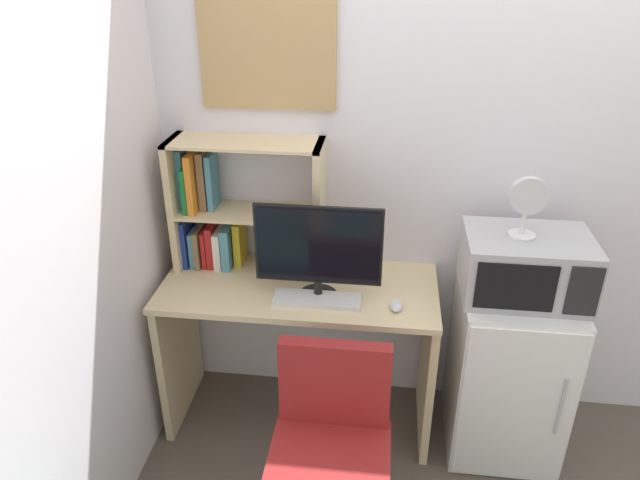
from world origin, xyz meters
name	(u,v)px	position (x,y,z in m)	size (l,w,h in m)	color
wall_back	(610,165)	(0.40, 0.02, 1.30)	(6.40, 0.04, 2.60)	silver
desk	(300,329)	(-0.93, -0.28, 0.54)	(1.25, 0.55, 0.78)	beige
hutch_bookshelf	(227,208)	(-1.28, -0.11, 1.07)	(0.69, 0.24, 0.62)	beige
monitor	(318,249)	(-0.83, -0.36, 1.01)	(0.54, 0.17, 0.43)	black
keyboard	(317,299)	(-0.83, -0.40, 0.79)	(0.38, 0.12, 0.02)	silver
computer_mouse	(396,305)	(-0.49, -0.41, 0.79)	(0.05, 0.09, 0.03)	silver
mini_fridge	(507,370)	(0.04, -0.31, 0.41)	(0.49, 0.52, 0.83)	white
microwave	(526,266)	(0.04, -0.31, 0.96)	(0.51, 0.37, 0.27)	#ADADB2
desk_fan	(527,203)	(0.00, -0.31, 1.24)	(0.15, 0.11, 0.26)	silver
desk_chair	(330,470)	(-0.71, -0.94, 0.37)	(0.51, 0.51, 0.85)	black
wall_corkboard	(267,47)	(-1.09, -0.01, 1.77)	(0.59, 0.02, 0.52)	tan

